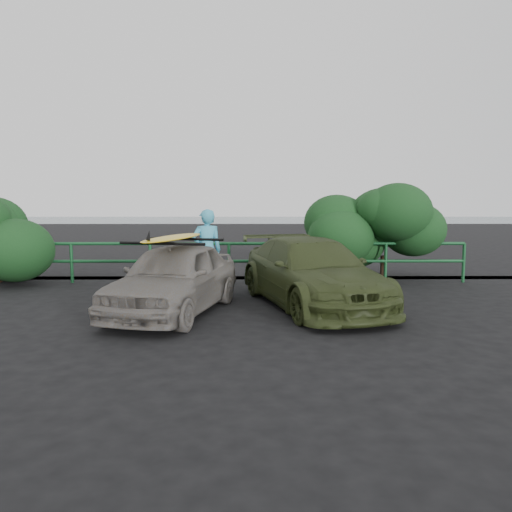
{
  "coord_description": "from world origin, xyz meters",
  "views": [
    {
      "loc": [
        1.6,
        -7.6,
        2.04
      ],
      "look_at": [
        1.67,
        2.22,
        0.98
      ],
      "focal_mm": 35.0,
      "sensor_mm": 36.0,
      "label": 1
    }
  ],
  "objects": [
    {
      "name": "guardrail",
      "position": [
        0.0,
        5.0,
        0.52
      ],
      "size": [
        14.0,
        0.08,
        1.04
      ],
      "primitive_type": null,
      "color": "#154C26",
      "rests_on": "ground"
    },
    {
      "name": "olive_vehicle",
      "position": [
        2.77,
        2.13,
        0.67
      ],
      "size": [
        3.07,
        4.93,
        1.33
      ],
      "primitive_type": "imported",
      "rotation": [
        0.0,
        0.0,
        0.28
      ],
      "color": "#303B1A",
      "rests_on": "ground"
    },
    {
      "name": "ocean",
      "position": [
        0.0,
        60.0,
        0.0
      ],
      "size": [
        200.0,
        200.0,
        0.0
      ],
      "primitive_type": "plane",
      "color": "slate",
      "rests_on": "ground"
    },
    {
      "name": "ground",
      "position": [
        0.0,
        0.0,
        0.0
      ],
      "size": [
        80.0,
        80.0,
        0.0
      ],
      "primitive_type": "plane",
      "color": "black"
    },
    {
      "name": "man",
      "position": [
        0.55,
        3.83,
        0.94
      ],
      "size": [
        0.78,
        0.6,
        1.89
      ],
      "primitive_type": "imported",
      "rotation": [
        0.0,
        0.0,
        3.38
      ],
      "color": "#42A6C6",
      "rests_on": "ground"
    },
    {
      "name": "roof_rack",
      "position": [
        0.16,
        1.49,
        1.34
      ],
      "size": [
        1.8,
        1.45,
        0.05
      ],
      "primitive_type": null,
      "rotation": [
        0.0,
        0.0,
        -0.24
      ],
      "color": "black",
      "rests_on": "sedan"
    },
    {
      "name": "shrub_right",
      "position": [
        5.0,
        5.5,
        1.13
      ],
      "size": [
        3.2,
        2.4,
        2.26
      ],
      "primitive_type": null,
      "color": "#163C19",
      "rests_on": "ground"
    },
    {
      "name": "sedan",
      "position": [
        0.16,
        1.49,
        0.65
      ],
      "size": [
        2.41,
        4.1,
        1.31
      ],
      "primitive_type": "imported",
      "rotation": [
        0.0,
        0.0,
        -0.24
      ],
      "color": "slate",
      "rests_on": "ground"
    },
    {
      "name": "shrub_left",
      "position": [
        -4.8,
        5.4,
        1.12
      ],
      "size": [
        3.2,
        2.4,
        2.23
      ],
      "primitive_type": null,
      "color": "#163C19",
      "rests_on": "ground"
    },
    {
      "name": "surfboard",
      "position": [
        0.16,
        1.49,
        1.4
      ],
      "size": [
        1.1,
        2.56,
        0.07
      ],
      "primitive_type": "ellipsoid",
      "rotation": [
        0.0,
        0.0,
        -0.24
      ],
      "color": "gold",
      "rests_on": "roof_rack"
    }
  ]
}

